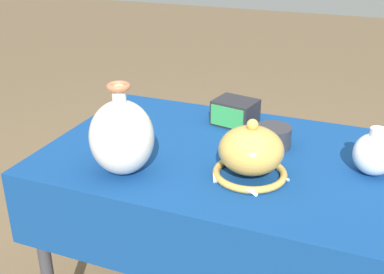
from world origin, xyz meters
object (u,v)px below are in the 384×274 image
mosaic_tile_box (235,112)px  pot_squat_charcoal (273,137)px  jar_round_porcelain (375,154)px  vase_dome_bell (251,154)px  vase_tall_bulbous (122,137)px

mosaic_tile_box → pot_squat_charcoal: mosaic_tile_box is taller
jar_round_porcelain → vase_dome_bell: bearing=-155.3°
vase_tall_bulbous → pot_squat_charcoal: size_ratio=2.32×
mosaic_tile_box → pot_squat_charcoal: bearing=-27.7°
vase_dome_bell → mosaic_tile_box: bearing=113.7°
jar_round_porcelain → pot_squat_charcoal: (-0.33, 0.08, -0.03)m
mosaic_tile_box → pot_squat_charcoal: size_ratio=1.41×
vase_tall_bulbous → pot_squat_charcoal: 0.52m
vase_tall_bulbous → jar_round_porcelain: vase_tall_bulbous is taller
jar_round_porcelain → vase_tall_bulbous: bearing=-158.9°
mosaic_tile_box → jar_round_porcelain: 0.55m
vase_tall_bulbous → mosaic_tile_box: vase_tall_bulbous is taller
vase_tall_bulbous → mosaic_tile_box: 0.54m
vase_tall_bulbous → jar_round_porcelain: bearing=21.1°
vase_tall_bulbous → pot_squat_charcoal: (0.38, 0.35, -0.08)m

